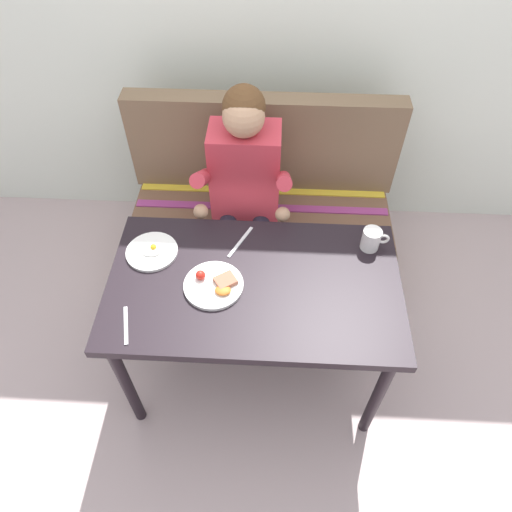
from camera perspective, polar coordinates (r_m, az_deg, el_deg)
ground_plane at (r=2.53m, az=-0.18°, el=-13.28°), size 8.00×8.00×0.00m
back_wall at (r=2.60m, az=1.44°, el=28.16°), size 4.40×0.10×2.60m
table at (r=1.97m, az=-0.22°, el=-4.67°), size 1.20×0.70×0.73m
couch at (r=2.71m, az=0.67°, el=4.53°), size 1.44×0.56×1.00m
person at (r=2.31m, az=-1.43°, el=8.74°), size 0.45×0.61×1.21m
plate_breakfast at (r=1.89m, az=-5.08°, el=-3.48°), size 0.24×0.24×0.05m
plate_eggs at (r=2.05m, az=-12.55°, el=0.56°), size 0.22×0.22×0.04m
coffee_mug at (r=2.05m, az=13.89°, el=2.04°), size 0.12×0.08×0.10m
fork at (r=1.86m, az=-15.55°, el=-8.13°), size 0.06×0.17×0.00m
knife at (r=2.05m, az=-1.91°, el=1.74°), size 0.10×0.19×0.00m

